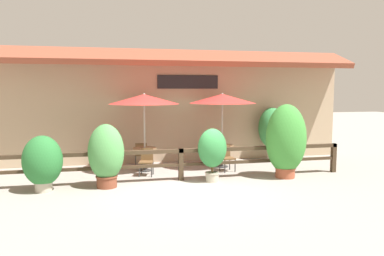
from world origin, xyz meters
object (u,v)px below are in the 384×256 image
(chair_middle_streetside, at_px, (226,157))
(chair_middle_wallside, at_px, (215,150))
(chair_near_streetside, at_px, (146,160))
(potted_plant_corner_fern, at_px, (212,150))
(patio_umbrella_near, at_px, (144,99))
(dining_table_near, at_px, (145,153))
(patio_umbrella_middle, at_px, (222,99))
(potted_plant_broad_leaf, at_px, (43,162))
(chair_near_wallside, at_px, (141,153))
(potted_plant_small_flowering, at_px, (286,140))
(dining_table_middle, at_px, (222,150))
(potted_plant_entrance_palm, at_px, (272,128))
(potted_plant_tall_tropical, at_px, (106,154))

(chair_middle_streetside, distance_m, chair_middle_wallside, 1.33)
(chair_near_streetside, relative_size, potted_plant_corner_fern, 0.55)
(patio_umbrella_near, relative_size, dining_table_near, 3.25)
(patio_umbrella_near, relative_size, patio_umbrella_middle, 1.00)
(potted_plant_broad_leaf, bearing_deg, patio_umbrella_middle, 19.72)
(patio_umbrella_near, height_order, chair_near_streetside, patio_umbrella_near)
(chair_middle_wallside, xyz_separation_m, potted_plant_corner_fern, (-0.86, -2.64, 0.47))
(chair_near_wallside, relative_size, potted_plant_corner_fern, 0.55)
(potted_plant_broad_leaf, xyz_separation_m, potted_plant_small_flowering, (7.05, 0.05, 0.37))
(dining_table_middle, xyz_separation_m, potted_plant_broad_leaf, (-5.61, -2.01, 0.19))
(chair_near_streetside, bearing_deg, chair_middle_streetside, 15.55)
(chair_near_wallside, xyz_separation_m, potted_plant_small_flowering, (4.22, -2.57, 0.69))
(patio_umbrella_middle, bearing_deg, chair_middle_streetside, -94.03)
(patio_umbrella_middle, xyz_separation_m, potted_plant_corner_fern, (-0.91, -1.98, -1.45))
(potted_plant_small_flowering, bearing_deg, dining_table_middle, 126.33)
(patio_umbrella_middle, relative_size, potted_plant_small_flowering, 1.14)
(dining_table_near, relative_size, chair_middle_streetside, 0.93)
(chair_near_wallside, relative_size, dining_table_middle, 1.08)
(chair_middle_streetside, relative_size, potted_plant_corner_fern, 0.55)
(chair_near_streetside, distance_m, potted_plant_entrance_palm, 5.32)
(potted_plant_entrance_palm, bearing_deg, potted_plant_corner_fern, -138.08)
(chair_near_wallside, relative_size, potted_plant_tall_tropical, 0.49)
(chair_near_streetside, bearing_deg, potted_plant_broad_leaf, -141.74)
(patio_umbrella_middle, distance_m, potted_plant_entrance_palm, 2.72)
(patio_umbrella_middle, bearing_deg, dining_table_near, -178.82)
(dining_table_near, height_order, potted_plant_tall_tropical, potted_plant_tall_tropical)
(dining_table_near, bearing_deg, chair_middle_streetside, -12.88)
(dining_table_near, xyz_separation_m, patio_umbrella_middle, (2.71, 0.06, 1.78))
(chair_near_wallside, bearing_deg, patio_umbrella_middle, 171.22)
(chair_near_streetside, height_order, potted_plant_small_flowering, potted_plant_small_flowering)
(patio_umbrella_middle, height_order, chair_middle_wallside, patio_umbrella_middle)
(chair_near_streetside, xyz_separation_m, chair_near_wallside, (-0.05, 1.34, 0.00))
(potted_plant_corner_fern, bearing_deg, chair_near_streetside, 145.38)
(potted_plant_entrance_palm, bearing_deg, dining_table_near, -169.17)
(chair_near_wallside, relative_size, potted_plant_small_flowering, 0.38)
(chair_near_streetside, bearing_deg, dining_table_middle, 29.16)
(chair_middle_wallside, xyz_separation_m, potted_plant_entrance_palm, (2.34, 0.24, 0.75))
(chair_near_streetside, height_order, patio_umbrella_middle, patio_umbrella_middle)
(dining_table_middle, relative_size, potted_plant_corner_fern, 0.51)
(potted_plant_small_flowering, bearing_deg, potted_plant_corner_fern, -179.66)
(dining_table_near, xyz_separation_m, chair_middle_wallside, (2.65, 0.72, -0.13))
(chair_middle_wallside, bearing_deg, potted_plant_broad_leaf, 29.98)
(potted_plant_corner_fern, distance_m, potted_plant_broad_leaf, 4.70)
(chair_middle_streetside, distance_m, potted_plant_broad_leaf, 5.73)
(dining_table_near, distance_m, potted_plant_entrance_palm, 5.13)
(patio_umbrella_middle, relative_size, chair_middle_wallside, 3.02)
(chair_near_streetside, bearing_deg, potted_plant_tall_tropical, -120.92)
(dining_table_middle, relative_size, potted_plant_tall_tropical, 0.45)
(potted_plant_broad_leaf, bearing_deg, chair_near_streetside, 24.01)
(chair_middle_wallside, height_order, potted_plant_tall_tropical, potted_plant_tall_tropical)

